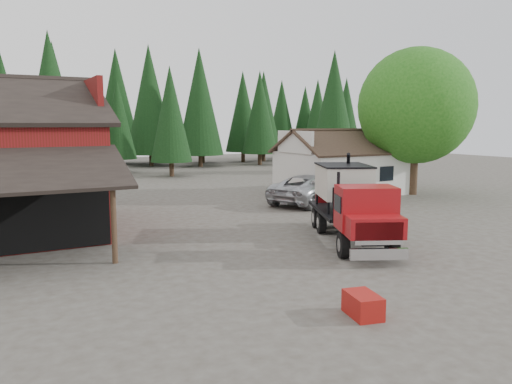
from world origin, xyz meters
name	(u,v)px	position (x,y,z in m)	size (l,w,h in m)	color
ground	(279,257)	(0.00, 0.00, 0.00)	(120.00, 120.00, 0.00)	#443E35
farmhouse	(341,170)	(13.00, 13.00, 1.67)	(8.60, 6.42, 4.65)	silver
deciduous_tree	(416,110)	(17.01, 9.97, 5.91)	(8.00, 8.00, 10.20)	#382619
conifer_backdrop	(85,169)	(0.00, 42.00, 0.00)	(76.00, 16.00, 16.00)	black
near_pine_b	(170,114)	(6.00, 30.00, 5.89)	(3.96, 3.96, 10.40)	#382619
near_pine_c	(334,105)	(22.00, 26.00, 6.89)	(4.84, 4.84, 12.40)	#382619
near_pine_d	(51,97)	(-4.00, 34.00, 7.39)	(5.28, 5.28, 13.40)	#382619
feed_truck	(351,201)	(4.02, 0.84, 1.71)	(5.35, 8.26, 3.66)	black
silver_car	(312,189)	(8.38, 10.00, 0.91)	(3.03, 6.57, 1.83)	#B1B4B9
equip_box	(363,305)	(-1.08, -6.00, 0.30)	(0.70, 1.10, 0.60)	maroon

